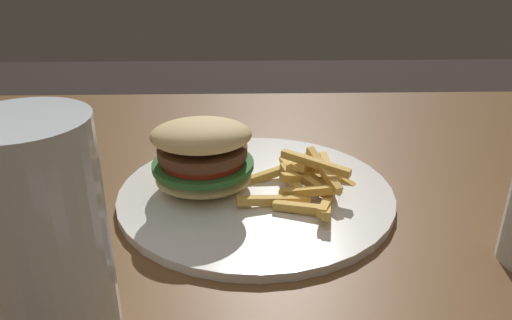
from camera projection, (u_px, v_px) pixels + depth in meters
meal_plate_near at (235, 176)px, 0.57m from camera, size 0.32×0.32×0.10m
beer_glass at (47, 252)px, 0.34m from camera, size 0.08×0.08×0.18m
spoon at (73, 233)px, 0.50m from camera, size 0.07×0.17×0.01m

